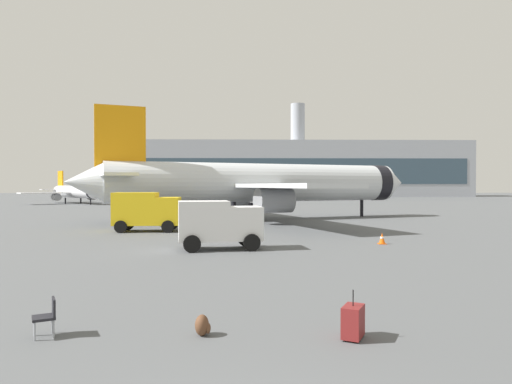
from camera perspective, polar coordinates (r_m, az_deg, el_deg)
airplane_at_gate at (r=45.67m, az=0.33°, el=1.13°), size 34.56×31.64×10.50m
airplane_taxiing at (r=92.44m, az=-21.56°, el=0.02°), size 16.64×18.09×6.30m
service_truck at (r=35.04m, az=-13.48°, el=-2.16°), size 4.85×2.63×2.90m
cargo_van at (r=24.66m, az=-4.64°, el=-3.77°), size 4.66×2.92×2.60m
safety_cone_near at (r=27.85m, az=15.40°, el=-5.59°), size 0.44×0.44×0.66m
safety_cone_mid at (r=30.55m, az=-7.81°, el=-4.85°), size 0.44×0.44×0.82m
rolling_suitcase at (r=10.85m, az=11.97°, el=-15.46°), size 0.64×0.75×1.10m
traveller_backpack at (r=10.95m, az=-6.65°, el=-16.15°), size 0.36×0.40×0.48m
gate_chair at (r=11.75m, az=-24.50°, el=-13.70°), size 0.64×0.64×0.86m
terminal_building at (r=144.27m, az=4.46°, el=2.89°), size 108.79×16.46×28.92m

